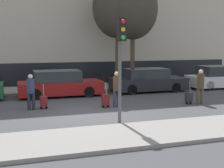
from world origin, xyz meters
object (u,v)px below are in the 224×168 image
Objects in this scene: parked_car_3 at (219,78)px; trolley_left at (44,101)px; pedestrian_left at (31,90)px; bare_tree_down_street at (118,8)px; parked_car_1 at (60,84)px; pedestrian_center at (117,87)px; pedestrian_right at (200,85)px; bare_tree_near_crossing at (133,9)px; traffic_light at (121,50)px; parked_car_2 at (148,81)px; trolley_right at (189,97)px; trolley_center at (106,100)px; parked_bicycle at (105,80)px.

trolley_left is at bearing -164.74° from parked_car_3.
bare_tree_down_street reaches higher than pedestrian_left.
parked_car_1 is 2.79× the size of pedestrian_center.
bare_tree_near_crossing is at bearing 116.27° from pedestrian_right.
bare_tree_near_crossing is at bearing 65.91° from traffic_light.
bare_tree_down_street is at bearing 141.54° from bare_tree_near_crossing.
parked_car_2 is 4.24m from trolley_right.
pedestrian_center is 0.79m from trolley_center.
traffic_light reaches higher than trolley_right.
trolley_center is (-3.83, -3.75, -0.30)m from parked_car_2.
parked_bicycle is at bearing 108.92° from trolley_right.
parked_car_2 is 4.45m from pedestrian_right.
parked_bicycle is (3.37, 2.48, -0.18)m from parked_car_1.
parked_car_2 is at bearing 25.73° from trolley_left.
trolley_right is 0.15× the size of bare_tree_down_street.
bare_tree_down_street is (5.95, 5.53, 4.34)m from pedestrian_left.
parked_car_1 reaches higher than parked_bicycle.
pedestrian_right reaches higher than trolley_center.
bare_tree_down_street is (-0.82, 0.65, 0.14)m from bare_tree_near_crossing.
parked_car_2 is 5.27m from bare_tree_down_street.
parked_car_2 is 2.60× the size of parked_bicycle.
pedestrian_right is 0.83m from trolley_right.
trolley_right is at bearing 170.40° from pedestrian_left.
pedestrian_right is at bearing 169.89° from pedestrian_left.
pedestrian_left is at bearing 127.77° from traffic_light.
parked_car_3 is 6.16m from pedestrian_right.
bare_tree_down_street reaches higher than pedestrian_center.
trolley_center is at bearing 168.54° from pedestrian_left.
parked_car_1 is 5.39m from parked_car_2.
trolley_center is 0.16× the size of bare_tree_down_street.
trolley_left is 0.96× the size of trolley_center.
parked_car_1 is 4.19m from parked_bicycle.
pedestrian_left is at bearing 168.72° from pedestrian_center.
trolley_center is 0.68× the size of pedestrian_right.
trolley_center is (1.55, -3.72, -0.31)m from parked_car_1.
parked_car_2 is 3.98× the size of trolley_center.
bare_tree_down_street reaches higher than parked_bicycle.
parked_car_3 is at bearing 20.67° from pedestrian_center.
parked_bicycle is (-7.14, 2.43, -0.19)m from parked_car_3.
parked_car_1 is 2.88× the size of pedestrian_left.
pedestrian_right reaches higher than parked_car_3.
parked_car_3 is at bearing 0.28° from parked_car_1.
parked_car_2 is 1.09× the size of parked_car_3.
pedestrian_left is at bearing -118.88° from parked_car_1.
trolley_left reaches higher than parked_bicycle.
parked_bicycle is at bearing 129.48° from parked_car_2.
trolley_left is at bearing -129.04° from parked_bicycle.
pedestrian_left is at bearing -178.41° from trolley_left.
traffic_light is 0.55× the size of bare_tree_near_crossing.
trolley_left is at bearing 167.15° from pedestrian_center.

